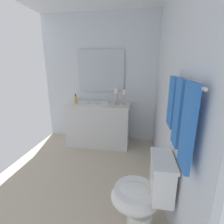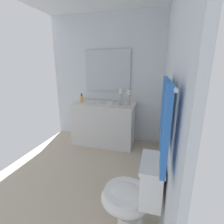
{
  "view_description": "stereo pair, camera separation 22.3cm",
  "coord_description": "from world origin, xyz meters",
  "px_view_note": "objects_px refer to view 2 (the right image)",
  "views": [
    {
      "loc": [
        1.95,
        0.78,
        1.5
      ],
      "look_at": [
        -0.14,
        0.44,
        0.9
      ],
      "focal_mm": 26.47,
      "sensor_mm": 36.0,
      "label": 1
    },
    {
      "loc": [
        1.91,
        1.0,
        1.5
      ],
      "look_at": [
        -0.14,
        0.44,
        0.9
      ],
      "focal_mm": 26.47,
      "sensor_mm": 36.0,
      "label": 2
    }
  ],
  "objects_px": {
    "candle_holder_short": "(121,97)",
    "towel_near_vanity": "(164,103)",
    "sink_basin": "(104,105)",
    "toilet": "(133,196)",
    "towel_bar": "(170,82)",
    "soap_bottle": "(82,99)",
    "vanity_cabinet": "(104,124)",
    "mirror": "(108,71)",
    "candle_holder_tall": "(129,97)",
    "towel_near_corner": "(166,130)",
    "towel_center": "(165,115)"
  },
  "relations": [
    {
      "from": "toilet",
      "to": "towel_near_corner",
      "type": "height_order",
      "value": "towel_near_corner"
    },
    {
      "from": "towel_bar",
      "to": "candle_holder_tall",
      "type": "bearing_deg",
      "value": -162.65
    },
    {
      "from": "towel_bar",
      "to": "towel_near_corner",
      "type": "relative_size",
      "value": 1.48
    },
    {
      "from": "candle_holder_short",
      "to": "vanity_cabinet",
      "type": "bearing_deg",
      "value": -94.67
    },
    {
      "from": "sink_basin",
      "to": "soap_bottle",
      "type": "xyz_separation_m",
      "value": [
        0.04,
        -0.43,
        0.11
      ]
    },
    {
      "from": "towel_near_vanity",
      "to": "sink_basin",
      "type": "bearing_deg",
      "value": -146.27
    },
    {
      "from": "towel_bar",
      "to": "towel_near_corner",
      "type": "xyz_separation_m",
      "value": [
        0.25,
        -0.02,
        -0.23
      ]
    },
    {
      "from": "soap_bottle",
      "to": "towel_near_vanity",
      "type": "distance_m",
      "value": 2.1
    },
    {
      "from": "mirror",
      "to": "candle_holder_short",
      "type": "distance_m",
      "value": 0.64
    },
    {
      "from": "vanity_cabinet",
      "to": "toilet",
      "type": "bearing_deg",
      "value": 26.0
    },
    {
      "from": "candle_holder_short",
      "to": "towel_near_vanity",
      "type": "height_order",
      "value": "towel_near_vanity"
    },
    {
      "from": "towel_bar",
      "to": "soap_bottle",
      "type": "bearing_deg",
      "value": -139.85
    },
    {
      "from": "toilet",
      "to": "towel_bar",
      "type": "bearing_deg",
      "value": 65.09
    },
    {
      "from": "sink_basin",
      "to": "mirror",
      "type": "xyz_separation_m",
      "value": [
        -0.28,
        -0.0,
        0.63
      ]
    },
    {
      "from": "sink_basin",
      "to": "mirror",
      "type": "relative_size",
      "value": 0.44
    },
    {
      "from": "towel_near_corner",
      "to": "toilet",
      "type": "bearing_deg",
      "value": -149.86
    },
    {
      "from": "towel_bar",
      "to": "sink_basin",
      "type": "bearing_deg",
      "value": -149.71
    },
    {
      "from": "towel_near_vanity",
      "to": "towel_center",
      "type": "distance_m",
      "value": 0.25
    },
    {
      "from": "candle_holder_short",
      "to": "mirror",
      "type": "bearing_deg",
      "value": -132.1
    },
    {
      "from": "vanity_cabinet",
      "to": "toilet",
      "type": "distance_m",
      "value": 1.86
    },
    {
      "from": "sink_basin",
      "to": "candle_holder_short",
      "type": "height_order",
      "value": "candle_holder_short"
    },
    {
      "from": "candle_holder_short",
      "to": "towel_center",
      "type": "bearing_deg",
      "value": 21.23
    },
    {
      "from": "candle_holder_short",
      "to": "towel_near_corner",
      "type": "bearing_deg",
      "value": 18.78
    },
    {
      "from": "candle_holder_tall",
      "to": "towel_center",
      "type": "height_order",
      "value": "towel_center"
    },
    {
      "from": "candle_holder_short",
      "to": "soap_bottle",
      "type": "distance_m",
      "value": 0.77
    },
    {
      "from": "mirror",
      "to": "candle_holder_tall",
      "type": "distance_m",
      "value": 0.71
    },
    {
      "from": "towel_bar",
      "to": "towel_center",
      "type": "xyz_separation_m",
      "value": [
        0.0,
        -0.02,
        -0.22
      ]
    },
    {
      "from": "candle_holder_tall",
      "to": "candle_holder_short",
      "type": "height_order",
      "value": "candle_holder_short"
    },
    {
      "from": "vanity_cabinet",
      "to": "candle_holder_short",
      "type": "height_order",
      "value": "candle_holder_short"
    },
    {
      "from": "vanity_cabinet",
      "to": "sink_basin",
      "type": "xyz_separation_m",
      "value": [
        -0.0,
        0.0,
        0.36
      ]
    },
    {
      "from": "towel_center",
      "to": "candle_holder_short",
      "type": "bearing_deg",
      "value": -158.77
    },
    {
      "from": "towel_near_vanity",
      "to": "towel_center",
      "type": "height_order",
      "value": "same"
    },
    {
      "from": "towel_bar",
      "to": "vanity_cabinet",
      "type": "bearing_deg",
      "value": -149.68
    },
    {
      "from": "soap_bottle",
      "to": "towel_bar",
      "type": "bearing_deg",
      "value": 40.15
    },
    {
      "from": "toilet",
      "to": "towel_bar",
      "type": "distance_m",
      "value": 1.06
    },
    {
      "from": "candle_holder_tall",
      "to": "candle_holder_short",
      "type": "bearing_deg",
      "value": -74.58
    },
    {
      "from": "candle_holder_short",
      "to": "towel_near_vanity",
      "type": "distance_m",
      "value": 1.66
    },
    {
      "from": "soap_bottle",
      "to": "towel_near_vanity",
      "type": "xyz_separation_m",
      "value": [
        1.49,
        1.45,
        0.32
      ]
    },
    {
      "from": "soap_bottle",
      "to": "towel_bar",
      "type": "relative_size",
      "value": 0.24
    },
    {
      "from": "sink_basin",
      "to": "toilet",
      "type": "distance_m",
      "value": 1.9
    },
    {
      "from": "mirror",
      "to": "candle_holder_tall",
      "type": "xyz_separation_m",
      "value": [
        0.27,
        0.48,
        -0.45
      ]
    },
    {
      "from": "sink_basin",
      "to": "toilet",
      "type": "height_order",
      "value": "sink_basin"
    },
    {
      "from": "sink_basin",
      "to": "towel_near_vanity",
      "type": "distance_m",
      "value": 1.88
    },
    {
      "from": "towel_center",
      "to": "towel_near_corner",
      "type": "distance_m",
      "value": 0.25
    },
    {
      "from": "sink_basin",
      "to": "towel_near_corner",
      "type": "xyz_separation_m",
      "value": [
        2.02,
        1.02,
        0.39
      ]
    },
    {
      "from": "candle_holder_tall",
      "to": "towel_center",
      "type": "xyz_separation_m",
      "value": [
        1.78,
        0.54,
        0.22
      ]
    },
    {
      "from": "sink_basin",
      "to": "candle_holder_short",
      "type": "distance_m",
      "value": 0.39
    },
    {
      "from": "sink_basin",
      "to": "candle_holder_tall",
      "type": "height_order",
      "value": "candle_holder_tall"
    },
    {
      "from": "towel_center",
      "to": "towel_near_corner",
      "type": "bearing_deg",
      "value": 0.0
    },
    {
      "from": "sink_basin",
      "to": "toilet",
      "type": "bearing_deg",
      "value": 25.97
    }
  ]
}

